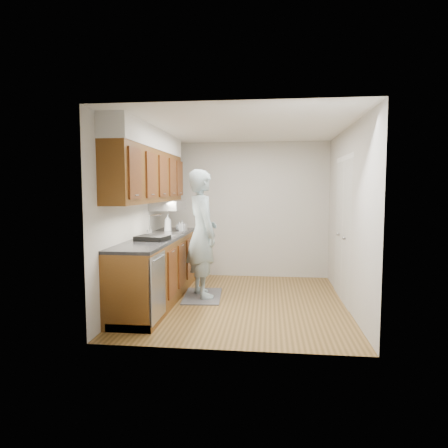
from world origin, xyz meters
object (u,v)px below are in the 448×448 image
object	(u,v)px
soap_bottle_a	(168,223)
soap_bottle_b	(182,226)
soap_bottle_c	(179,226)
dish_rack	(152,238)
steel_can	(185,227)
person	(202,225)

from	to	relation	value
soap_bottle_a	soap_bottle_b	world-z (taller)	soap_bottle_a
soap_bottle_a	soap_bottle_b	bearing A→B (deg)	48.96
soap_bottle_c	dish_rack	distance (m)	1.32
steel_can	soap_bottle_a	bearing A→B (deg)	-132.92
dish_rack	soap_bottle_a	bearing A→B (deg)	102.48
soap_bottle_c	steel_can	distance (m)	0.15
soap_bottle_b	dish_rack	distance (m)	1.21
soap_bottle_a	dish_rack	size ratio (longest dim) A/B	0.74
soap_bottle_c	steel_can	world-z (taller)	soap_bottle_c
person	soap_bottle_b	distance (m)	0.73
person	soap_bottle_b	bearing A→B (deg)	9.40
soap_bottle_c	dish_rack	bearing A→B (deg)	-93.09
soap_bottle_b	soap_bottle_c	bearing A→B (deg)	122.60
soap_bottle_b	dish_rack	xyz separation A→B (m)	(-0.15, -1.20, -0.06)
soap_bottle_c	dish_rack	world-z (taller)	soap_bottle_c
person	soap_bottle_a	xyz separation A→B (m)	(-0.62, 0.36, -0.01)
soap_bottle_b	person	bearing A→B (deg)	-52.78
steel_can	dish_rack	bearing A→B (deg)	-99.04
person	steel_can	distance (m)	0.73
soap_bottle_b	steel_can	distance (m)	0.07
person	soap_bottle_c	world-z (taller)	person
steel_can	dish_rack	size ratio (longest dim) A/B	0.32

